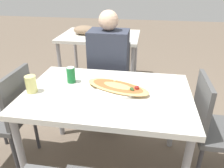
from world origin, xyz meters
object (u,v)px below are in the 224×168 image
(chair_far_seated, at_px, (111,78))
(chair_side_right, at_px, (215,126))
(drink_glass, at_px, (31,84))
(dining_table, at_px, (107,101))
(soda_can, at_px, (71,75))
(chair_side_left, at_px, (8,113))
(pizza_main, at_px, (118,87))
(person_seated, at_px, (109,63))

(chair_far_seated, height_order, chair_side_right, same)
(chair_far_seated, xyz_separation_m, drink_glass, (-0.44, -0.81, 0.29))
(dining_table, xyz_separation_m, chair_far_seated, (-0.10, 0.73, -0.16))
(chair_side_right, bearing_deg, soda_can, -94.08)
(chair_side_right, distance_m, drink_glass, 1.37)
(chair_side_left, xyz_separation_m, drink_glass, (0.26, -0.02, 0.29))
(dining_table, relative_size, pizza_main, 2.28)
(dining_table, height_order, soda_can, soda_can)
(chair_side_right, bearing_deg, pizza_main, -91.01)
(dining_table, relative_size, person_seated, 0.99)
(chair_side_right, xyz_separation_m, person_seated, (-0.89, 0.58, 0.22))
(chair_side_left, xyz_separation_m, person_seated, (0.70, 0.68, 0.22))
(pizza_main, height_order, soda_can, soda_can)
(chair_side_right, height_order, soda_can, chair_side_right)
(dining_table, distance_m, pizza_main, 0.13)
(dining_table, height_order, chair_far_seated, chair_far_seated)
(dining_table, bearing_deg, soda_can, 159.31)
(chair_side_left, relative_size, drink_glass, 6.94)
(drink_glass, bearing_deg, dining_table, 8.97)
(person_seated, xyz_separation_m, pizza_main, (0.17, -0.57, 0.04))
(soda_can, bearing_deg, chair_side_right, -4.08)
(chair_side_left, xyz_separation_m, soda_can, (0.49, 0.18, 0.29))
(drink_glass, bearing_deg, chair_side_right, 5.22)
(chair_side_right, bearing_deg, drink_glass, -84.78)
(chair_side_right, height_order, person_seated, person_seated)
(chair_side_left, distance_m, drink_glass, 0.39)
(soda_can, bearing_deg, chair_far_seated, 71.24)
(chair_far_seated, height_order, drink_glass, chair_far_seated)
(chair_side_left, distance_m, chair_side_right, 1.59)
(chair_side_right, relative_size, pizza_main, 1.63)
(chair_side_right, relative_size, person_seated, 0.71)
(chair_far_seated, distance_m, pizza_main, 0.74)
(person_seated, relative_size, pizza_main, 2.29)
(dining_table, xyz_separation_m, soda_can, (-0.31, 0.12, 0.14))
(person_seated, distance_m, pizza_main, 0.59)
(pizza_main, bearing_deg, person_seated, 106.58)
(dining_table, height_order, chair_side_right, chair_side_right)
(chair_far_seated, xyz_separation_m, pizza_main, (0.17, -0.68, 0.25))
(dining_table, xyz_separation_m, chair_side_left, (-0.79, -0.06, -0.16))
(drink_glass, bearing_deg, person_seated, 58.10)
(dining_table, height_order, pizza_main, pizza_main)
(person_seated, bearing_deg, soda_can, 67.47)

